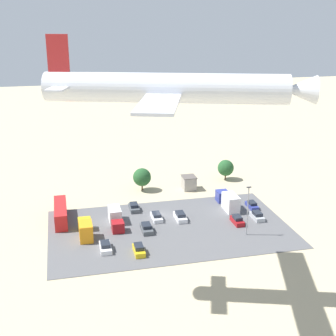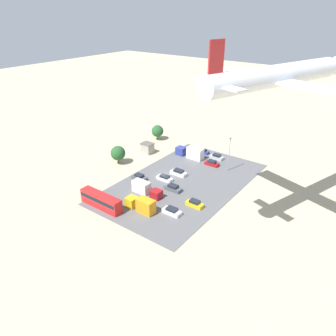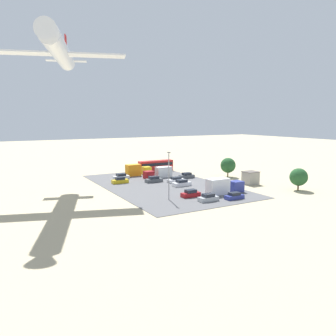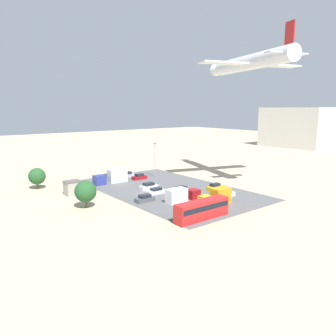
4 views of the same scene
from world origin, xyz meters
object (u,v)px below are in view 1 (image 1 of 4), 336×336
object	(u,v)px
parked_car_2	(237,220)
parked_car_1	(146,228)
shed_building	(189,183)
parked_car_4	(180,217)
bus	(61,212)
parked_car_8	(257,216)
parked_truck_1	(86,229)
parked_truck_0	(228,201)
parked_car_6	(252,205)
parked_car_0	(156,217)
airplane	(177,88)
parked_car_7	(105,247)
parked_car_5	(139,250)
parked_car_3	(134,207)
parked_truck_2	(116,218)

from	to	relation	value
parked_car_2	parked_car_1	bearing A→B (deg)	-1.92
shed_building	parked_car_4	xyz separation A→B (m)	(6.54, 16.78, -0.93)
bus	parked_car_2	xyz separation A→B (m)	(-34.87, 9.59, -1.16)
parked_car_8	parked_truck_1	distance (m)	35.22
parked_car_4	parked_truck_0	distance (m)	12.38
parked_car_8	parked_truck_1	world-z (taller)	parked_truck_1
shed_building	parked_car_8	world-z (taller)	shed_building
parked_car_6	bus	bearing A→B (deg)	176.22
parked_car_2	parked_car_6	size ratio (longest dim) A/B	1.01
bus	parked_car_0	bearing A→B (deg)	168.48
shed_building	parked_car_1	size ratio (longest dim) A/B	0.82
shed_building	parked_truck_1	xyz separation A→B (m)	(26.10, 20.20, -0.06)
shed_building	parked_car_4	bearing A→B (deg)	68.72
parked_car_6	airplane	xyz separation A→B (m)	(24.67, 29.15, 30.75)
parked_car_0	airplane	bearing A→B (deg)	-96.06
bus	parked_car_1	xyz separation A→B (m)	(-16.22, 8.96, -1.17)
parked_car_4	parked_car_7	distance (m)	19.11
parked_car_0	parked_car_5	size ratio (longest dim) A/B	1.08
parked_car_5	parked_car_4	bearing A→B (deg)	-131.57
parked_car_5	parked_car_3	bearing A→B (deg)	-96.68
parked_car_6	airplane	bearing A→B (deg)	-130.25
bus	airplane	bearing A→B (deg)	117.12
parked_truck_0	parked_car_6	bearing A→B (deg)	-12.40
parked_truck_2	airplane	xyz separation A→B (m)	(-5.56, 27.49, 29.98)
parked_car_7	parked_truck_1	bearing A→B (deg)	116.29
parked_car_5	parked_truck_0	world-z (taller)	parked_truck_0
bus	parked_truck_1	xyz separation A→B (m)	(-4.48, 8.57, -0.29)
parked_car_3	parked_car_5	size ratio (longest dim) A/B	1.01
parked_car_2	shed_building	bearing A→B (deg)	-78.58
parked_car_7	parked_car_8	xyz separation A→B (m)	(-32.12, -6.35, 0.01)
parked_truck_1	parked_car_7	bearing A→B (deg)	-63.71
parked_car_3	parked_car_5	world-z (taller)	parked_car_5
airplane	parked_car_3	bearing A→B (deg)	-160.33
parked_car_5	parked_truck_0	size ratio (longest dim) A/B	0.46
parked_car_6	parked_truck_2	bearing A→B (deg)	-176.86
parked_car_6	parked_car_8	world-z (taller)	parked_car_8
bus	parked_car_5	bearing A→B (deg)	127.39
parked_truck_0	parked_car_2	bearing A→B (deg)	-97.04
parked_car_2	parked_car_7	world-z (taller)	parked_car_2
parked_car_1	parked_car_8	size ratio (longest dim) A/B	1.08
parked_car_3	parked_car_7	bearing A→B (deg)	64.62
parked_car_1	parked_car_3	bearing A→B (deg)	-86.20
parked_car_7	parked_truck_2	world-z (taller)	parked_truck_2
parked_car_3	parked_car_5	bearing A→B (deg)	83.32
parked_truck_2	parked_car_5	bearing A→B (deg)	100.87
airplane	shed_building	bearing A→B (deg)	-179.89
shed_building	parked_car_4	distance (m)	18.04
parked_car_2	parked_car_3	bearing A→B (deg)	-30.55
parked_car_3	shed_building	bearing A→B (deg)	-147.05
parked_car_2	parked_truck_0	distance (m)	8.13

